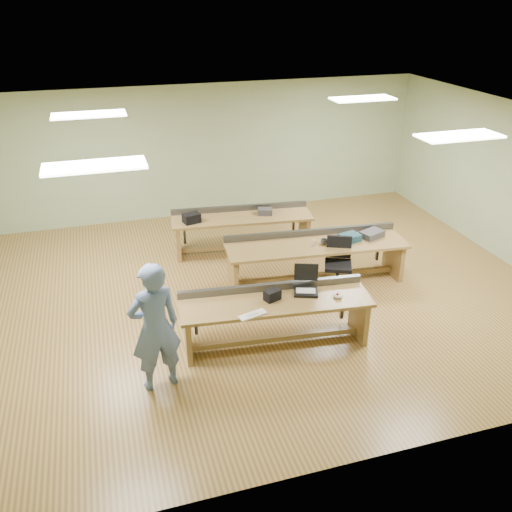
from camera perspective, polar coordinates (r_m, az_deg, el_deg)
The scene contains 22 objects.
floor at distance 9.65m, azimuth 0.35°, elevation -3.79°, with size 10.00×10.00×0.00m, color #A07E3C.
ceiling at distance 8.54m, azimuth 0.40°, elevation 13.87°, with size 10.00×10.00×0.00m, color silver.
wall_back at distance 12.67m, azimuth -5.05°, elevation 10.96°, with size 10.00×0.04×3.00m, color #A1B589.
wall_front at distance 5.75m, azimuth 12.35°, elevation -10.02°, with size 10.00×0.04×3.00m, color #A1B589.
wall_right at distance 11.42m, azimuth 25.30°, elevation 6.77°, with size 0.04×8.00×3.00m, color #A1B589.
fluor_panels at distance 8.55m, azimuth 0.40°, elevation 13.68°, with size 6.20×3.50×0.03m.
workbench_front at distance 8.07m, azimuth 2.04°, elevation -5.81°, with size 2.89×1.03×0.86m.
workbench_mid at distance 9.84m, azimuth 6.26°, elevation 0.41°, with size 3.31×1.16×0.86m.
workbench_back at distance 10.96m, azimuth -1.49°, elevation 3.30°, with size 2.87×1.05×0.86m.
person at distance 7.15m, azimuth -10.61°, elevation -7.41°, with size 0.68×0.44×1.86m, color slate.
laptop_base at distance 8.15m, azimuth 5.26°, elevation -3.79°, with size 0.36×0.29×0.04m, color black.
laptop_screen at distance 8.15m, azimuth 5.30°, elevation -1.69°, with size 0.36×0.02×0.28m, color black.
keyboard at distance 7.59m, azimuth -0.36°, elevation -6.22°, with size 0.41×0.14×0.02m, color silver.
trackball_mouse at distance 8.10m, azimuth 8.61°, elevation -4.11°, with size 0.13×0.16×0.07m, color white.
camera_bag at distance 7.93m, azimuth 1.73°, elevation -4.13°, with size 0.23×0.15×0.16m, color black.
task_chair at distance 9.67m, azimuth 8.58°, elevation -1.63°, with size 0.69×0.69×0.97m.
parts_bin_teal at distance 9.91m, azimuth 9.83°, elevation 1.93°, with size 0.36×0.27×0.13m, color #153744.
parts_bin_grey at distance 10.14m, azimuth 12.11°, elevation 2.28°, with size 0.43×0.27×0.12m, color #353537.
mug at distance 9.71m, azimuth 7.18°, elevation 1.51°, with size 0.12×0.12×0.10m, color #353537.
drinks_can at distance 9.64m, azimuth 6.12°, elevation 1.40°, with size 0.06×0.06×0.11m, color silver.
storage_box_back at distance 10.61m, azimuth -6.80°, elevation 3.99°, with size 0.32×0.23×0.18m, color black.
tray_back at distance 10.95m, azimuth 0.97°, elevation 4.72°, with size 0.29×0.21×0.12m, color #353537.
Camera 1 is at (-2.46, -7.97, 4.86)m, focal length 38.00 mm.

